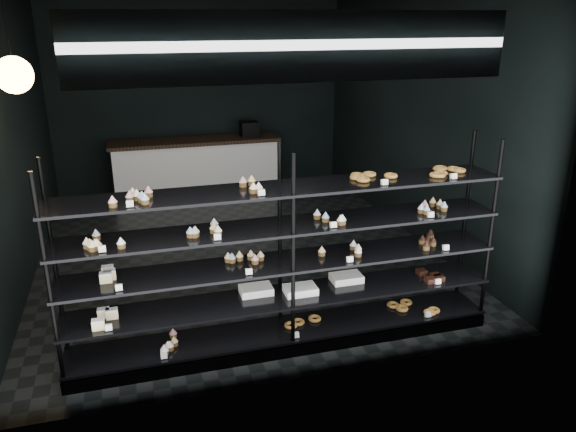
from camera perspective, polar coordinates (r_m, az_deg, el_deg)
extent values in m
cube|color=black|center=(7.63, -5.35, -3.14)|extent=(5.00, 6.00, 0.01)
cube|color=black|center=(10.09, -8.98, 11.79)|extent=(5.00, 0.01, 3.20)
cube|color=black|center=(4.33, 1.58, 1.38)|extent=(5.00, 0.01, 3.20)
cube|color=black|center=(7.16, -25.96, 6.80)|extent=(0.01, 6.00, 3.20)
cube|color=black|center=(7.99, 12.40, 9.49)|extent=(0.01, 6.00, 3.20)
cube|color=black|center=(5.48, -0.17, -12.25)|extent=(4.00, 0.50, 0.12)
cylinder|color=black|center=(4.74, -23.11, -6.66)|extent=(0.04, 0.04, 1.85)
cylinder|color=black|center=(5.14, -22.62, -4.54)|extent=(0.04, 0.04, 1.85)
cylinder|color=black|center=(4.86, 0.53, -4.31)|extent=(0.04, 0.04, 1.85)
cylinder|color=black|center=(5.25, -0.84, -2.42)|extent=(0.04, 0.04, 1.85)
cylinder|color=black|center=(5.70, 19.89, -1.81)|extent=(0.04, 0.04, 1.85)
cylinder|color=black|center=(6.03, 17.52, -0.35)|extent=(0.04, 0.04, 1.85)
cube|color=black|center=(5.43, -0.17, -11.45)|extent=(4.00, 0.50, 0.03)
cube|color=black|center=(5.26, -0.18, -8.19)|extent=(4.00, 0.50, 0.02)
cube|color=black|center=(5.11, -0.18, -4.72)|extent=(4.00, 0.50, 0.02)
cube|color=black|center=(4.97, -0.19, -1.05)|extent=(4.00, 0.50, 0.02)
cube|color=black|center=(4.86, -0.19, 2.81)|extent=(4.00, 0.50, 0.02)
cube|color=white|center=(4.50, -15.32, 1.21)|extent=(0.06, 0.04, 0.06)
cube|color=white|center=(4.62, -2.64, 2.37)|extent=(0.05, 0.04, 0.06)
cube|color=white|center=(4.97, 9.75, 3.39)|extent=(0.05, 0.04, 0.06)
cube|color=white|center=(5.31, 16.60, 3.88)|extent=(0.06, 0.04, 0.06)
cube|color=white|center=(4.63, -18.41, -3.22)|extent=(0.06, 0.04, 0.06)
cube|color=white|center=(4.66, -7.76, -2.20)|extent=(0.05, 0.04, 0.06)
cube|color=white|center=(4.93, 5.16, -0.87)|extent=(0.06, 0.04, 0.06)
cube|color=white|center=(5.32, 14.69, 0.15)|extent=(0.06, 0.04, 0.06)
cube|color=white|center=(4.77, -16.24, -6.94)|extent=(0.06, 0.04, 0.06)
cube|color=white|center=(4.85, -3.98, -5.68)|extent=(0.06, 0.04, 0.06)
cube|color=white|center=(5.09, 6.13, -4.43)|extent=(0.05, 0.04, 0.06)
cube|color=white|center=(5.51, 15.52, -3.15)|extent=(0.06, 0.04, 0.06)
cube|color=white|center=(4.94, -17.74, -10.74)|extent=(0.06, 0.04, 0.06)
cube|color=white|center=(5.65, 15.21, -6.42)|extent=(0.06, 0.04, 0.06)
cube|color=white|center=(5.11, -12.22, -13.67)|extent=(0.06, 0.04, 0.06)
cube|color=white|center=(5.29, 1.26, -11.94)|extent=(0.05, 0.04, 0.06)
cube|color=white|center=(5.74, 13.63, -9.77)|extent=(0.06, 0.04, 0.06)
cube|color=#0C133F|center=(4.19, 1.39, 16.80)|extent=(3.20, 0.04, 0.45)
cube|color=white|center=(4.18, 1.48, 16.79)|extent=(3.30, 0.02, 0.50)
cylinder|color=black|center=(5.79, -26.76, 17.13)|extent=(0.01, 0.01, 0.56)
sphere|color=#EBA652|center=(5.81, -26.07, 12.75)|extent=(0.34, 0.34, 0.34)
cube|color=white|center=(9.80, -9.29, 4.73)|extent=(2.74, 0.60, 0.92)
cube|color=black|center=(9.69, -9.45, 7.53)|extent=(2.85, 0.65, 0.06)
cube|color=black|center=(9.81, -3.97, 8.82)|extent=(0.30, 0.30, 0.25)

